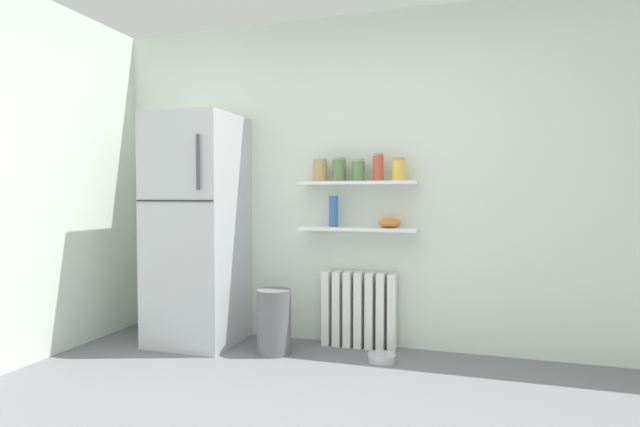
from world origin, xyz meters
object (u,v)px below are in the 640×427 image
object	(u,v)px
storage_jar_1	(339,170)
storage_jar_2	(358,170)
radiator	(359,310)
pet_food_bowl	(382,358)
refrigerator	(198,229)
storage_jar_3	(378,167)
shelf_bowl	(389,223)
vase	(334,211)
storage_jar_0	(320,171)
trash_bin	(274,321)
storage_jar_4	(399,170)

from	to	relation	value
storage_jar_1	storage_jar_2	world-z (taller)	storage_jar_1
radiator	pet_food_bowl	bearing A→B (deg)	-50.37
radiator	refrigerator	bearing A→B (deg)	-169.34
storage_jar_2	pet_food_bowl	bearing A→B (deg)	-47.11
refrigerator	storage_jar_3	world-z (taller)	refrigerator
radiator	shelf_bowl	world-z (taller)	shelf_bowl
refrigerator	vase	world-z (taller)	refrigerator
storage_jar_0	pet_food_bowl	xyz separation A→B (m)	(0.53, -0.25, -1.35)
storage_jar_2	storage_jar_3	world-z (taller)	storage_jar_3
refrigerator	storage_jar_2	size ratio (longest dim) A/B	10.70
trash_bin	vase	bearing A→B (deg)	38.87
storage_jar_2	vase	bearing A→B (deg)	180.00
refrigerator	storage_jar_1	distance (m)	1.23
radiator	storage_jar_4	world-z (taller)	storage_jar_4
vase	trash_bin	bearing A→B (deg)	-141.13
refrigerator	shelf_bowl	bearing A→B (deg)	7.89
pet_food_bowl	radiator	bearing A→B (deg)	129.63
storage_jar_3	storage_jar_4	bearing A→B (deg)	-0.00
storage_jar_1	vase	distance (m)	0.33
refrigerator	storage_jar_4	distance (m)	1.66
storage_jar_0	shelf_bowl	world-z (taller)	storage_jar_0
refrigerator	storage_jar_2	xyz separation A→B (m)	(1.27, 0.21, 0.46)
storage_jar_3	vase	bearing A→B (deg)	-180.00
radiator	storage_jar_2	world-z (taller)	storage_jar_2
vase	pet_food_bowl	bearing A→B (deg)	-30.09
trash_bin	pet_food_bowl	xyz separation A→B (m)	(0.80, 0.06, -0.21)
vase	pet_food_bowl	world-z (taller)	vase
storage_jar_0	storage_jar_2	world-z (taller)	storage_jar_0
storage_jar_3	trash_bin	xyz separation A→B (m)	(-0.73, -0.30, -1.15)
shelf_bowl	vase	bearing A→B (deg)	180.00
radiator	trash_bin	bearing A→B (deg)	-149.78
storage_jar_4	vase	bearing A→B (deg)	180.00
storage_jar_2	storage_jar_4	xyz separation A→B (m)	(0.31, 0.00, 0.00)
storage_jar_3	pet_food_bowl	bearing A→B (deg)	-72.88
vase	pet_food_bowl	distance (m)	1.14
shelf_bowl	trash_bin	world-z (taller)	shelf_bowl
storage_jar_3	pet_food_bowl	distance (m)	1.39
storage_jar_0	storage_jar_3	world-z (taller)	storage_jar_3
storage_jar_3	storage_jar_4	xyz separation A→B (m)	(0.15, -0.00, -0.02)
storage_jar_2	storage_jar_4	bearing A→B (deg)	0.00
storage_jar_3	pet_food_bowl	size ratio (longest dim) A/B	1.07
refrigerator	storage_jar_0	bearing A→B (deg)	12.23
storage_jar_0	shelf_bowl	size ratio (longest dim) A/B	1.03
radiator	trash_bin	distance (m)	0.67
storage_jar_3	storage_jar_2	bearing A→B (deg)	-180.00
shelf_bowl	storage_jar_0	bearing A→B (deg)	-180.00
storage_jar_4	pet_food_bowl	xyz separation A→B (m)	(-0.08, -0.25, -1.35)
shelf_bowl	pet_food_bowl	distance (m)	0.98
vase	shelf_bowl	bearing A→B (deg)	0.00
storage_jar_0	storage_jar_1	distance (m)	0.15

